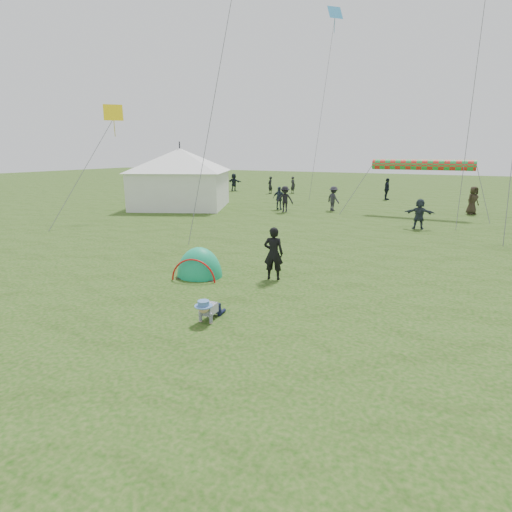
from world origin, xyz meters
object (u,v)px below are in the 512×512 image
at_px(event_marquee, 181,176).
at_px(crawling_toddler, 208,309).
at_px(popup_tent, 200,276).
at_px(standing_adult, 273,253).

bearing_deg(event_marquee, crawling_toddler, -74.51).
height_order(crawling_toddler, popup_tent, popup_tent).
distance_m(popup_tent, event_marquee, 17.12).
bearing_deg(standing_adult, crawling_toddler, 73.71).
bearing_deg(crawling_toddler, event_marquee, 124.79).
relative_size(crawling_toddler, popup_tent, 0.40).
xyz_separation_m(crawling_toddler, event_marquee, (-12.83, 16.02, 1.92)).
height_order(crawling_toddler, standing_adult, standing_adult).
distance_m(crawling_toddler, popup_tent, 3.56).
bearing_deg(standing_adult, event_marquee, -59.29).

